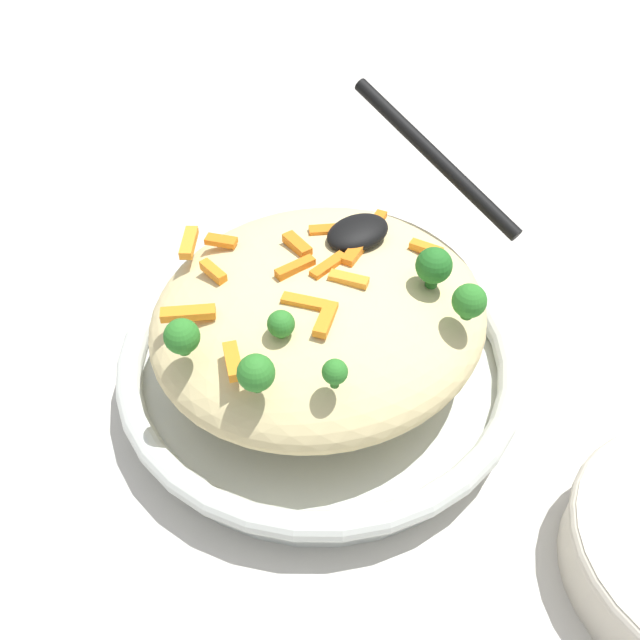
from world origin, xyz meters
TOP-DOWN VIEW (x-y plane):
  - ground_plane at (0.00, 0.00)m, footprint 2.40×2.40m
  - serving_bowl at (0.00, 0.00)m, footprint 0.35×0.35m
  - pasta_mound at (0.00, 0.00)m, footprint 0.28×0.26m
  - carrot_piece_0 at (0.07, 0.02)m, footprint 0.04×0.03m
  - carrot_piece_1 at (0.01, 0.00)m, footprint 0.04×0.01m
  - carrot_piece_2 at (-0.01, 0.01)m, footprint 0.03×0.01m
  - carrot_piece_3 at (-0.03, -0.02)m, footprint 0.03×0.03m
  - carrot_piece_4 at (-0.03, -0.04)m, footprint 0.03×0.03m
  - carrot_piece_5 at (0.04, 0.04)m, footprint 0.03×0.03m
  - carrot_piece_6 at (-0.06, 0.10)m, footprint 0.03×0.03m
  - carrot_piece_7 at (-0.06, 0.06)m, footprint 0.01×0.03m
  - carrot_piece_8 at (0.09, -0.03)m, footprint 0.02×0.03m
  - carrot_piece_9 at (0.04, 0.00)m, footprint 0.03×0.02m
  - carrot_piece_10 at (0.01, 0.04)m, footprint 0.01×0.03m
  - carrot_piece_11 at (-0.03, 0.09)m, footprint 0.02×0.03m
  - carrot_piece_12 at (0.01, -0.02)m, footprint 0.02×0.03m
  - carrot_piece_13 at (-0.10, -0.03)m, footprint 0.02×0.03m
  - carrot_piece_14 at (-0.10, 0.03)m, footprint 0.04×0.03m
  - broccoli_floret_0 at (-0.06, -0.03)m, footprint 0.02×0.02m
  - broccoli_floret_1 at (-0.06, -0.09)m, footprint 0.02×0.02m
  - broccoli_floret_2 at (0.06, -0.10)m, footprint 0.03×0.03m
  - broccoli_floret_3 at (-0.10, -0.06)m, footprint 0.03×0.03m
  - broccoli_floret_4 at (-0.12, -0.00)m, footprint 0.03×0.03m
  - broccoli_floret_5 at (0.06, -0.06)m, footprint 0.03×0.03m
  - serving_spoon at (0.09, 0.02)m, footprint 0.13×0.19m

SIDE VIEW (x-z plane):
  - ground_plane at x=0.00m, z-range 0.00..0.00m
  - serving_bowl at x=0.00m, z-range 0.00..0.05m
  - pasta_mound at x=0.00m, z-range 0.04..0.13m
  - carrot_piece_11 at x=-0.03m, z-range 0.12..0.13m
  - carrot_piece_0 at x=0.07m, z-range 0.12..0.13m
  - carrot_piece_8 at x=0.09m, z-range 0.12..0.13m
  - carrot_piece_14 at x=-0.10m, z-range 0.12..0.13m
  - carrot_piece_6 at x=-0.06m, z-range 0.12..0.13m
  - carrot_piece_13 at x=-0.10m, z-range 0.12..0.13m
  - carrot_piece_7 at x=-0.06m, z-range 0.12..0.13m
  - carrot_piece_5 at x=0.04m, z-range 0.12..0.13m
  - carrot_piece_3 at x=-0.03m, z-range 0.13..0.13m
  - carrot_piece_4 at x=-0.03m, z-range 0.13..0.13m
  - carrot_piece_1 at x=0.01m, z-range 0.13..0.13m
  - carrot_piece_12 at x=0.01m, z-range 0.13..0.13m
  - carrot_piece_9 at x=0.04m, z-range 0.13..0.14m
  - carrot_piece_10 at x=0.01m, z-range 0.13..0.14m
  - carrot_piece_2 at x=-0.01m, z-range 0.13..0.14m
  - broccoli_floret_0 at x=-0.06m, z-range 0.12..0.15m
  - broccoli_floret_1 at x=-0.06m, z-range 0.12..0.15m
  - broccoli_floret_4 at x=-0.12m, z-range 0.12..0.15m
  - broccoli_floret_3 at x=-0.10m, z-range 0.12..0.15m
  - broccoli_floret_2 at x=0.06m, z-range 0.12..0.15m
  - broccoli_floret_5 at x=0.06m, z-range 0.12..0.16m
  - serving_spoon at x=0.09m, z-range 0.11..0.19m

